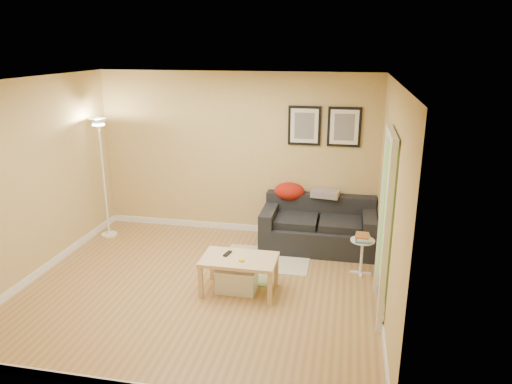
{
  "coord_description": "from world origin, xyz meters",
  "views": [
    {
      "loc": [
        1.77,
        -5.24,
        3.0
      ],
      "look_at": [
        0.55,
        0.85,
        1.05
      ],
      "focal_mm": 33.3,
      "sensor_mm": 36.0,
      "label": 1
    }
  ],
  "objects_px": {
    "sofa": "(318,224)",
    "book_stack": "(363,237)",
    "side_table": "(361,257)",
    "floor_lamp": "(104,182)",
    "coffee_table": "(239,275)",
    "storage_bin": "(237,279)"
  },
  "relations": [
    {
      "from": "book_stack",
      "to": "coffee_table",
      "type": "bearing_deg",
      "value": -163.55
    },
    {
      "from": "coffee_table",
      "to": "storage_bin",
      "type": "xyz_separation_m",
      "value": [
        -0.04,
        0.04,
        -0.08
      ]
    },
    {
      "from": "coffee_table",
      "to": "side_table",
      "type": "relative_size",
      "value": 1.88
    },
    {
      "from": "storage_bin",
      "to": "coffee_table",
      "type": "bearing_deg",
      "value": -41.51
    },
    {
      "from": "coffee_table",
      "to": "floor_lamp",
      "type": "xyz_separation_m",
      "value": [
        -2.51,
        1.38,
        0.68
      ]
    },
    {
      "from": "sofa",
      "to": "book_stack",
      "type": "height_order",
      "value": "sofa"
    },
    {
      "from": "floor_lamp",
      "to": "side_table",
      "type": "bearing_deg",
      "value": -8.08
    },
    {
      "from": "sofa",
      "to": "side_table",
      "type": "height_order",
      "value": "sofa"
    },
    {
      "from": "storage_bin",
      "to": "book_stack",
      "type": "xyz_separation_m",
      "value": [
        1.54,
        0.76,
        0.38
      ]
    },
    {
      "from": "coffee_table",
      "to": "storage_bin",
      "type": "relative_size",
      "value": 1.83
    },
    {
      "from": "sofa",
      "to": "coffee_table",
      "type": "distance_m",
      "value": 1.79
    },
    {
      "from": "side_table",
      "to": "floor_lamp",
      "type": "bearing_deg",
      "value": 171.92
    },
    {
      "from": "sofa",
      "to": "coffee_table",
      "type": "relative_size",
      "value": 1.83
    },
    {
      "from": "side_table",
      "to": "floor_lamp",
      "type": "distance_m",
      "value": 4.11
    },
    {
      "from": "sofa",
      "to": "book_stack",
      "type": "xyz_separation_m",
      "value": [
        0.64,
        -0.77,
        0.16
      ]
    },
    {
      "from": "storage_bin",
      "to": "floor_lamp",
      "type": "distance_m",
      "value": 2.91
    },
    {
      "from": "storage_bin",
      "to": "side_table",
      "type": "relative_size",
      "value": 1.03
    },
    {
      "from": "storage_bin",
      "to": "floor_lamp",
      "type": "relative_size",
      "value": 0.26
    },
    {
      "from": "sofa",
      "to": "side_table",
      "type": "relative_size",
      "value": 3.44
    },
    {
      "from": "coffee_table",
      "to": "book_stack",
      "type": "bearing_deg",
      "value": 25.75
    },
    {
      "from": "storage_bin",
      "to": "side_table",
      "type": "bearing_deg",
      "value": 26.54
    },
    {
      "from": "sofa",
      "to": "storage_bin",
      "type": "distance_m",
      "value": 1.79
    }
  ]
}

